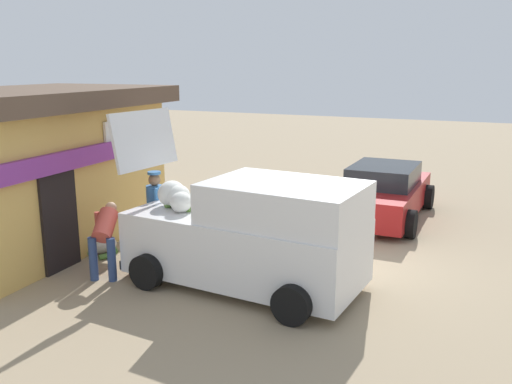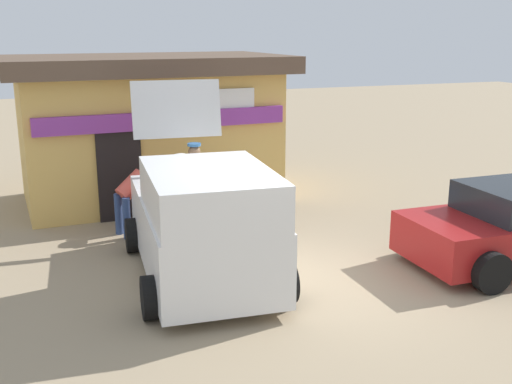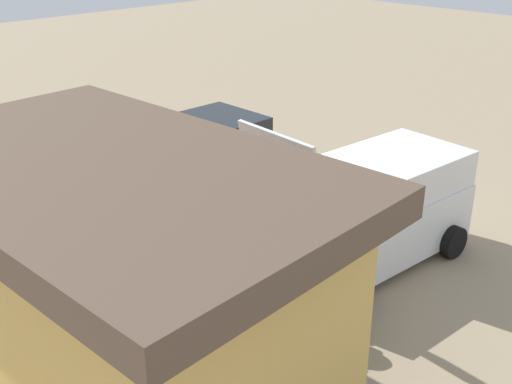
# 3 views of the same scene
# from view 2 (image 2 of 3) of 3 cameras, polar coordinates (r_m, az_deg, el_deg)

# --- Properties ---
(ground_plane) EXTENTS (60.00, 60.00, 0.00)m
(ground_plane) POSITION_cam_2_polar(r_m,az_deg,el_deg) (9.54, 4.03, -8.94)
(ground_plane) COLOR #9E896B
(storefront_bar) EXTENTS (6.30, 3.92, 3.27)m
(storefront_bar) POSITION_cam_2_polar(r_m,az_deg,el_deg) (14.43, -9.87, 6.02)
(storefront_bar) COLOR #E0B259
(storefront_bar) RESTS_ON ground_plane
(delivery_van) EXTENTS (2.42, 4.36, 2.94)m
(delivery_van) POSITION_cam_2_polar(r_m,az_deg,el_deg) (9.66, -5.01, -2.67)
(delivery_van) COLOR white
(delivery_van) RESTS_ON ground_plane
(vendor_standing) EXTENTS (0.48, 0.48, 1.75)m
(vendor_standing) POSITION_cam_2_polar(r_m,az_deg,el_deg) (11.91, -5.64, 0.99)
(vendor_standing) COLOR #4C4C51
(vendor_standing) RESTS_ON ground_plane
(customer_bending) EXTENTS (0.77, 0.65, 1.30)m
(customer_bending) POSITION_cam_2_polar(r_m,az_deg,el_deg) (11.98, -11.45, -0.15)
(customer_bending) COLOR navy
(customer_bending) RESTS_ON ground_plane
(unloaded_banana_pile) EXTENTS (0.75, 0.81, 0.38)m
(unloaded_banana_pile) POSITION_cam_2_polar(r_m,az_deg,el_deg) (13.20, -7.88, -1.47)
(unloaded_banana_pile) COLOR silver
(unloaded_banana_pile) RESTS_ON ground_plane
(paint_bucket) EXTENTS (0.34, 0.34, 0.31)m
(paint_bucket) POSITION_cam_2_polar(r_m,az_deg,el_deg) (12.80, 0.80, -1.93)
(paint_bucket) COLOR blue
(paint_bucket) RESTS_ON ground_plane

